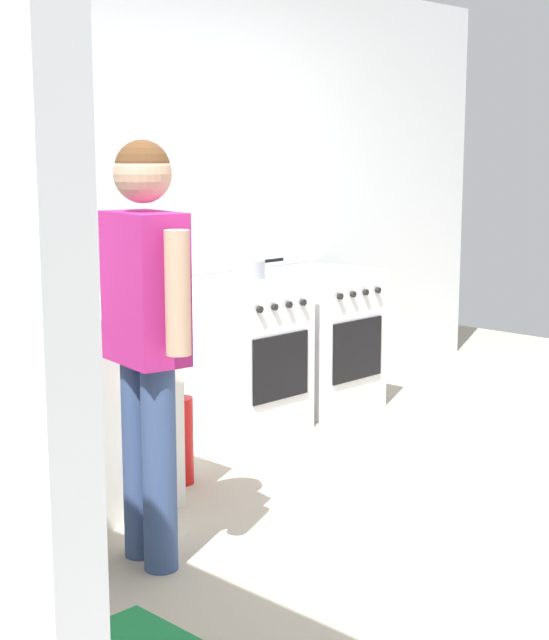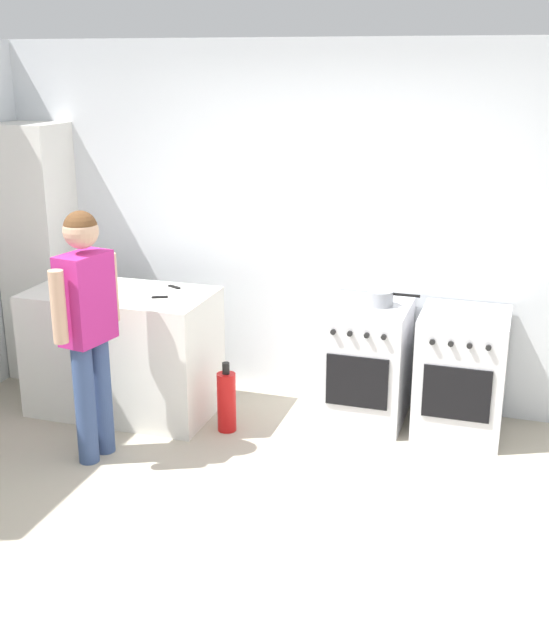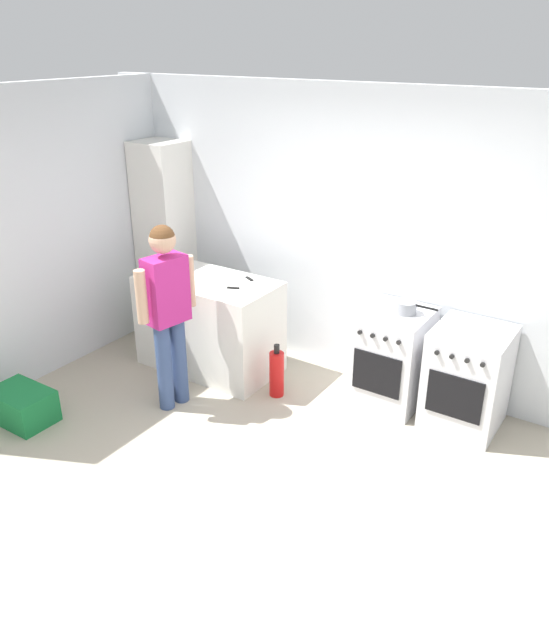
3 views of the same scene
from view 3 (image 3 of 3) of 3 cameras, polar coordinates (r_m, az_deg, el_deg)
name	(u,v)px [view 3 (image 3 of 3)]	position (r m, az deg, el deg)	size (l,w,h in m)	color
ground_plane	(253,482)	(4.65, -1.97, -14.54)	(8.00, 8.00, 0.00)	#ADA38E
back_wall	(380,241)	(5.56, 9.61, 7.10)	(6.00, 0.10, 2.60)	silver
side_wall_left	(40,237)	(6.00, -20.66, 7.14)	(0.10, 3.10, 2.60)	silver
counter_unit	(209,324)	(5.94, -5.97, -0.35)	(1.30, 0.70, 0.90)	silver
oven_left	(392,357)	(5.45, 10.68, -3.33)	(0.56, 0.62, 0.85)	silver
oven_right	(467,378)	(5.27, 17.21, -5.07)	(0.58, 0.62, 0.85)	silver
pot	(406,307)	(5.24, 11.96, 1.16)	(0.36, 0.18, 0.10)	gray
knife_chef	(245,276)	(5.81, -2.70, 4.03)	(0.29, 0.17, 0.01)	silver
knife_paring	(230,288)	(5.54, -4.11, 2.96)	(0.20, 0.11, 0.01)	silver
person	(167,303)	(5.15, -9.79, 1.56)	(0.26, 0.56, 1.61)	#384C7A
fire_extinguisher	(277,373)	(5.53, 0.20, -4.91)	(0.13, 0.13, 0.50)	red
recycling_crate_lower	(22,406)	(5.63, -22.07, -7.26)	(0.52, 0.36, 0.28)	#197238
larder_cabinet	(165,239)	(6.67, -9.96, 7.29)	(0.48, 0.44, 2.00)	silver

